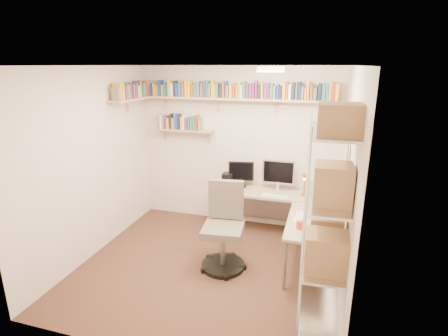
% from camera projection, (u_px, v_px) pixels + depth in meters
% --- Properties ---
extents(ground, '(3.20, 3.20, 0.00)m').
position_uv_depth(ground, '(207.00, 267.00, 4.51)').
color(ground, '#40281B').
rests_on(ground, ground).
extents(room_shell, '(3.24, 3.04, 2.52)m').
position_uv_depth(room_shell, '(206.00, 150.00, 4.07)').
color(room_shell, beige).
rests_on(room_shell, ground).
extents(wall_shelves, '(3.12, 1.09, 0.80)m').
position_uv_depth(wall_shelves, '(208.00, 98.00, 5.23)').
color(wall_shelves, tan).
rests_on(wall_shelves, ground).
extents(corner_desk, '(1.75, 1.71, 1.14)m').
position_uv_depth(corner_desk, '(274.00, 198.00, 5.05)').
color(corner_desk, tan).
rests_on(corner_desk, ground).
extents(office_chair, '(0.58, 0.59, 1.11)m').
position_uv_depth(office_chair, '(224.00, 232.00, 4.43)').
color(office_chair, black).
rests_on(office_chair, ground).
extents(wire_rack, '(0.48, 0.92, 2.23)m').
position_uv_depth(wire_rack, '(330.00, 202.00, 3.06)').
color(wire_rack, silver).
rests_on(wire_rack, ground).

